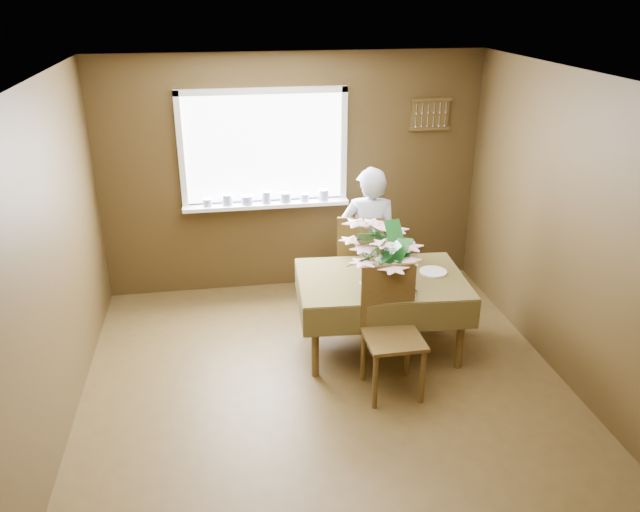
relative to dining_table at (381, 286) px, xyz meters
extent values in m
plane|color=#463418|center=(-0.59, -0.75, -0.63)|extent=(4.50, 4.50, 0.00)
plane|color=white|center=(-0.59, -0.75, 1.87)|extent=(4.50, 4.50, 0.00)
plane|color=brown|center=(-0.59, 1.50, 0.62)|extent=(4.00, 0.00, 4.00)
plane|color=brown|center=(-0.59, -3.00, 0.62)|extent=(4.00, 0.00, 4.00)
plane|color=brown|center=(-2.59, -0.75, 0.62)|extent=(0.00, 4.50, 4.50)
plane|color=brown|center=(1.41, -0.75, 0.62)|extent=(0.00, 4.50, 4.50)
cube|color=white|center=(-0.89, 1.48, 0.92)|extent=(1.60, 0.01, 1.10)
cube|color=white|center=(-0.89, 1.47, 1.50)|extent=(1.72, 0.06, 0.06)
cube|color=white|center=(-0.89, 1.47, 0.34)|extent=(1.72, 0.06, 0.06)
cube|color=white|center=(-1.72, 1.47, 0.92)|extent=(0.06, 0.06, 1.22)
cube|color=white|center=(-0.06, 1.47, 0.92)|extent=(0.06, 0.06, 1.22)
cube|color=white|center=(-0.89, 1.40, 0.35)|extent=(1.72, 0.20, 0.04)
cylinder|color=white|center=(-1.49, 1.38, 0.41)|extent=(0.09, 0.09, 0.08)
cylinder|color=white|center=(-1.29, 1.38, 0.43)|extent=(0.11, 0.11, 0.12)
cylinder|color=white|center=(-1.09, 1.38, 0.42)|extent=(0.12, 0.12, 0.09)
cylinder|color=white|center=(-0.89, 1.38, 0.43)|extent=(0.10, 0.10, 0.13)
cylinder|color=white|center=(-0.69, 1.38, 0.42)|extent=(0.11, 0.11, 0.10)
cylinder|color=white|center=(-0.48, 1.38, 0.41)|extent=(0.09, 0.09, 0.08)
cylinder|color=white|center=(-0.28, 1.38, 0.43)|extent=(0.11, 0.11, 0.12)
cube|color=#533D1B|center=(0.86, 1.47, 1.22)|extent=(0.40, 0.03, 0.30)
cube|color=#533D1B|center=(0.86, 1.46, 1.37)|extent=(0.44, 0.04, 0.03)
cube|color=#533D1B|center=(0.86, 1.46, 1.07)|extent=(0.44, 0.04, 0.03)
cylinder|color=#533D1B|center=(-0.65, -0.35, -0.30)|extent=(0.07, 0.07, 0.66)
cylinder|color=#533D1B|center=(0.60, -0.43, -0.30)|extent=(0.07, 0.07, 0.66)
cylinder|color=#533D1B|center=(-0.60, 0.44, -0.30)|extent=(0.07, 0.07, 0.66)
cylinder|color=#533D1B|center=(0.65, 0.35, -0.30)|extent=(0.07, 0.07, 0.66)
cube|color=#533D1B|center=(0.00, 0.00, 0.05)|extent=(1.46, 1.03, 0.04)
cube|color=#3D3316|center=(0.00, 0.00, 0.08)|extent=(1.52, 1.09, 0.01)
cube|color=#3D3316|center=(-0.03, -0.49, -0.06)|extent=(1.46, 0.11, 0.26)
cube|color=#3D3316|center=(0.03, 0.50, -0.06)|extent=(1.46, 0.11, 0.26)
cube|color=#3D3316|center=(-0.73, 0.05, -0.06)|extent=(0.08, 0.99, 0.26)
cube|color=#3D3316|center=(0.73, -0.05, -0.06)|extent=(0.08, 0.99, 0.26)
cube|color=#4996D0|center=(-0.02, -0.23, 0.09)|extent=(0.44, 0.34, 0.01)
cylinder|color=#533D1B|center=(0.23, 0.96, -0.39)|extent=(0.04, 0.04, 0.49)
cylinder|color=#533D1B|center=(-0.15, 1.05, -0.39)|extent=(0.04, 0.04, 0.49)
cylinder|color=#533D1B|center=(0.14, 0.58, -0.39)|extent=(0.04, 0.04, 0.49)
cylinder|color=#533D1B|center=(-0.24, 0.67, -0.39)|extent=(0.04, 0.04, 0.49)
cube|color=#533D1B|center=(0.00, 0.81, -0.13)|extent=(0.55, 0.55, 0.03)
cube|color=#533D1B|center=(-0.05, 0.61, 0.16)|extent=(0.45, 0.14, 0.54)
cylinder|color=#533D1B|center=(-0.26, -0.87, -0.39)|extent=(0.04, 0.04, 0.48)
cylinder|color=#533D1B|center=(0.12, -0.87, -0.39)|extent=(0.04, 0.04, 0.48)
cylinder|color=#533D1B|center=(-0.27, -0.49, -0.39)|extent=(0.04, 0.04, 0.48)
cylinder|color=#533D1B|center=(0.12, -0.48, -0.39)|extent=(0.04, 0.04, 0.48)
cube|color=#533D1B|center=(-0.07, -0.68, -0.13)|extent=(0.46, 0.46, 0.03)
cube|color=#533D1B|center=(-0.08, -0.47, 0.15)|extent=(0.45, 0.04, 0.54)
imported|color=white|center=(0.04, 0.68, 0.14)|extent=(0.62, 0.47, 1.53)
cylinder|color=white|center=(-0.06, -0.19, 0.16)|extent=(0.12, 0.12, 0.15)
cylinder|color=#33662D|center=(-0.06, -0.19, 0.28)|extent=(0.07, 0.07, 0.11)
cylinder|color=white|center=(0.48, 0.03, 0.09)|extent=(0.32, 0.32, 0.01)
cube|color=silver|center=(0.19, -0.20, 0.09)|extent=(0.06, 0.25, 0.00)
camera|label=1|loc=(-1.36, -4.81, 2.44)|focal=35.00mm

